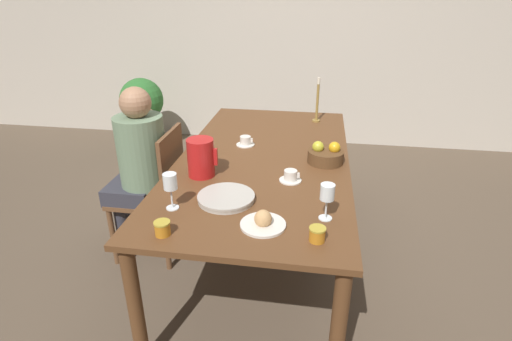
{
  "coord_description": "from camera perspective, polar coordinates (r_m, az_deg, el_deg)",
  "views": [
    {
      "loc": [
        0.31,
        -2.27,
        1.72
      ],
      "look_at": [
        0.0,
        -0.31,
        0.79
      ],
      "focal_mm": 28.0,
      "sensor_mm": 36.0,
      "label": 1
    }
  ],
  "objects": [
    {
      "name": "jam_jar_red",
      "position": [
        1.7,
        8.75,
        -8.89
      ],
      "size": [
        0.07,
        0.07,
        0.06
      ],
      "color": "#C67A1E",
      "rests_on": "dining_table"
    },
    {
      "name": "fruit_bowl",
      "position": [
        2.44,
        9.92,
        2.2
      ],
      "size": [
        0.22,
        0.22,
        0.13
      ],
      "color": "brown",
      "rests_on": "dining_table"
    },
    {
      "name": "teacup_near_person",
      "position": [
        2.19,
        4.96,
        -0.86
      ],
      "size": [
        0.12,
        0.12,
        0.06
      ],
      "color": "silver",
      "rests_on": "dining_table"
    },
    {
      "name": "jam_jar_amber",
      "position": [
        1.77,
        -13.23,
        -7.94
      ],
      "size": [
        0.07,
        0.07,
        0.06
      ],
      "color": "#C67A1E",
      "rests_on": "dining_table"
    },
    {
      "name": "red_pitcher",
      "position": [
        2.23,
        -7.89,
        1.85
      ],
      "size": [
        0.17,
        0.15,
        0.21
      ],
      "color": "red",
      "rests_on": "dining_table"
    },
    {
      "name": "chair_person_side",
      "position": [
        2.73,
        -14.02,
        -2.79
      ],
      "size": [
        0.42,
        0.42,
        0.9
      ],
      "rotation": [
        0.0,
        0.0,
        1.57
      ],
      "color": "brown",
      "rests_on": "ground_plane"
    },
    {
      "name": "potted_plant",
      "position": [
        4.67,
        -15.96,
        9.09
      ],
      "size": [
        0.48,
        0.48,
        0.81
      ],
      "color": "#4C4742",
      "rests_on": "ground_plane"
    },
    {
      "name": "wall_back",
      "position": [
        4.66,
        5.46,
        19.65
      ],
      "size": [
        10.0,
        0.06,
        2.6
      ],
      "color": "beige",
      "rests_on": "ground_plane"
    },
    {
      "name": "candlestick_tall",
      "position": [
        3.17,
        8.74,
        9.29
      ],
      "size": [
        0.06,
        0.06,
        0.35
      ],
      "color": "olive",
      "rests_on": "dining_table"
    },
    {
      "name": "person_seated",
      "position": [
        2.65,
        -16.49,
        1.24
      ],
      "size": [
        0.39,
        0.41,
        1.18
      ],
      "rotation": [
        0.0,
        0.0,
        1.57
      ],
      "color": "#33333D",
      "rests_on": "ground_plane"
    },
    {
      "name": "bread_plate",
      "position": [
        1.78,
        1.01,
        -7.31
      ],
      "size": [
        0.21,
        0.21,
        0.08
      ],
      "color": "silver",
      "rests_on": "dining_table"
    },
    {
      "name": "wine_glass_juice",
      "position": [
        1.91,
        -12.15,
        -1.84
      ],
      "size": [
        0.07,
        0.07,
        0.18
      ],
      "color": "white",
      "rests_on": "dining_table"
    },
    {
      "name": "wine_glass_water",
      "position": [
        1.81,
        10.15,
        -3.3
      ],
      "size": [
        0.07,
        0.07,
        0.18
      ],
      "color": "white",
      "rests_on": "dining_table"
    },
    {
      "name": "teacup_across",
      "position": [
        2.68,
        -1.52,
        4.17
      ],
      "size": [
        0.12,
        0.12,
        0.06
      ],
      "color": "silver",
      "rests_on": "dining_table"
    },
    {
      "name": "dining_table",
      "position": [
        2.52,
        1.1,
        0.21
      ],
      "size": [
        1.04,
        2.06,
        0.74
      ],
      "color": "brown",
      "rests_on": "ground_plane"
    },
    {
      "name": "ground_plane",
      "position": [
        2.87,
        0.99,
        -11.93
      ],
      "size": [
        20.0,
        20.0,
        0.0
      ],
      "primitive_type": "plane",
      "color": "brown"
    },
    {
      "name": "serving_tray",
      "position": [
        1.99,
        -4.29,
        -3.91
      ],
      "size": [
        0.29,
        0.29,
        0.03
      ],
      "color": "#B7B2A8",
      "rests_on": "dining_table"
    }
  ]
}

